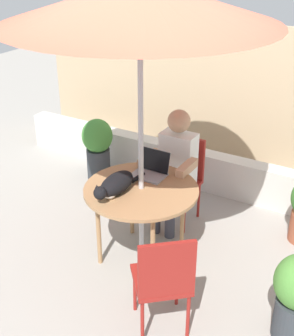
{
  "coord_description": "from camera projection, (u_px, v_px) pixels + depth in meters",
  "views": [
    {
      "loc": [
        1.82,
        -3.0,
        2.73
      ],
      "look_at": [
        0.0,
        0.1,
        0.88
      ],
      "focal_mm": 49.99,
      "sensor_mm": 36.0,
      "label": 1
    }
  ],
  "objects": [
    {
      "name": "fence_back",
      "position": [
        238.0,
        97.0,
        5.72
      ],
      "size": [
        5.66,
        0.08,
        1.77
      ],
      "primitive_type": "cube",
      "color": "tan",
      "rests_on": "ground"
    },
    {
      "name": "ground_plane",
      "position": [
        142.0,
        256.0,
        4.37
      ],
      "size": [
        14.0,
        14.0,
        0.0
      ],
      "primitive_type": "plane",
      "color": "gray"
    },
    {
      "name": "person_seated",
      "position": [
        175.0,
        164.0,
        4.54
      ],
      "size": [
        0.48,
        0.48,
        1.22
      ],
      "color": "white",
      "rests_on": "ground"
    },
    {
      "name": "laptop",
      "position": [
        152.0,
        168.0,
        4.24
      ],
      "size": [
        0.3,
        0.25,
        0.21
      ],
      "color": "gray",
      "rests_on": "patio_table"
    },
    {
      "name": "chair_empty",
      "position": [
        164.0,
        278.0,
        3.32
      ],
      "size": [
        0.56,
        0.56,
        0.88
      ],
      "color": "maroon",
      "rests_on": "ground"
    },
    {
      "name": "cat",
      "position": [
        115.0,
        185.0,
        3.91
      ],
      "size": [
        0.2,
        0.65,
        0.17
      ],
      "color": "black",
      "rests_on": "patio_table"
    },
    {
      "name": "planter_wall_low",
      "position": [
        208.0,
        171.0,
        5.4
      ],
      "size": [
        5.09,
        0.2,
        0.45
      ],
      "primitive_type": "cube",
      "color": "beige",
      "rests_on": "ground"
    },
    {
      "name": "chair_occupied",
      "position": [
        181.0,
        173.0,
        4.74
      ],
      "size": [
        0.4,
        0.4,
        0.88
      ],
      "color": "maroon",
      "rests_on": "ground"
    },
    {
      "name": "potted_plant_near_fence",
      "position": [
        98.0,
        146.0,
        5.52
      ],
      "size": [
        0.36,
        0.36,
        0.76
      ],
      "color": "#33383D",
      "rests_on": "ground"
    },
    {
      "name": "patio_umbrella",
      "position": [
        140.0,
        1.0,
        3.33
      ],
      "size": [
        2.1,
        2.1,
        2.42
      ],
      "color": "#B7B7BC",
      "rests_on": "ground"
    },
    {
      "name": "patio_table",
      "position": [
        141.0,
        194.0,
        4.06
      ],
      "size": [
        1.0,
        1.0,
        0.73
      ],
      "color": "#9E754C",
      "rests_on": "ground"
    }
  ]
}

